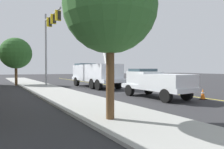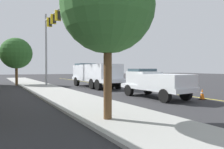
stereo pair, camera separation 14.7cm
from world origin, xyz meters
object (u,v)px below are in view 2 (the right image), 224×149
at_px(traffic_signal_mast, 50,33).
at_px(traffic_cone_mid_front, 95,81).
at_px(service_pickup_truck, 156,82).
at_px(traffic_cone_leading, 202,94).
at_px(utility_bucket_truck, 95,73).
at_px(passing_minivan, 104,75).

bearing_deg(traffic_signal_mast, traffic_cone_mid_front, -66.72).
xyz_separation_m(service_pickup_truck, traffic_cone_leading, (-1.80, -2.46, -0.76)).
xyz_separation_m(utility_bucket_truck, traffic_signal_mast, (1.95, 4.58, 4.34)).
xyz_separation_m(traffic_cone_leading, traffic_signal_mast, (13.26, 8.49, 5.62)).
distance_m(service_pickup_truck, traffic_cone_leading, 3.15).
relative_size(utility_bucket_truck, passing_minivan, 1.69).
xyz_separation_m(service_pickup_truck, traffic_cone_mid_front, (14.04, 0.02, -0.69)).
bearing_deg(traffic_signal_mast, utility_bucket_truck, -113.09).
bearing_deg(service_pickup_truck, traffic_cone_mid_front, 0.08).
relative_size(utility_bucket_truck, service_pickup_truck, 1.45).
xyz_separation_m(passing_minivan, traffic_signal_mast, (-6.88, 8.88, 5.00)).
xyz_separation_m(service_pickup_truck, traffic_signal_mast, (11.46, 6.02, 4.86)).
distance_m(utility_bucket_truck, traffic_signal_mast, 6.61).
bearing_deg(traffic_cone_mid_front, service_pickup_truck, -179.92).
bearing_deg(traffic_cone_mid_front, passing_minivan, -33.73).
xyz_separation_m(utility_bucket_truck, traffic_cone_leading, (-11.31, -3.90, -1.28)).
xyz_separation_m(service_pickup_truck, passing_minivan, (18.34, -2.85, -0.15)).
xyz_separation_m(passing_minivan, traffic_cone_mid_front, (-4.30, 2.87, -0.54)).
distance_m(passing_minivan, traffic_cone_mid_front, 5.20).
bearing_deg(utility_bucket_truck, traffic_cone_mid_front, -17.37).
relative_size(passing_minivan, traffic_cone_leading, 6.92).
relative_size(utility_bucket_truck, traffic_cone_mid_front, 9.75).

